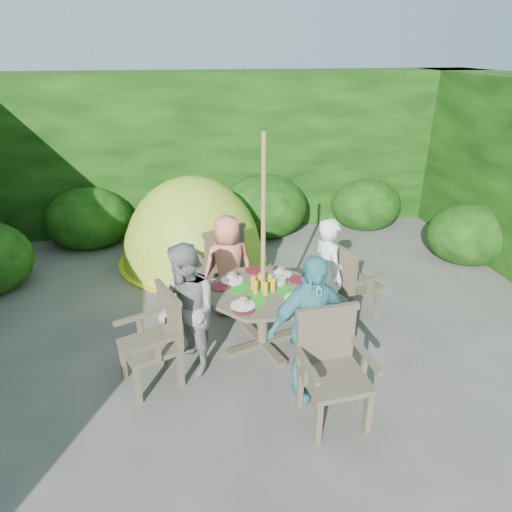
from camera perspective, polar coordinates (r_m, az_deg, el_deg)
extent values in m
plane|color=#4D4B45|center=(4.78, 1.34, -12.02)|extent=(60.00, 60.00, 0.00)
cube|color=black|center=(7.95, -4.23, 13.06)|extent=(9.00, 1.00, 2.50)
cylinder|color=#433B2C|center=(4.71, 0.84, -7.96)|extent=(0.11, 0.11, 0.63)
cube|color=#433B2C|center=(4.87, 0.81, -10.79)|extent=(0.81, 0.36, 0.06)
cube|color=#433B2C|center=(4.87, 0.81, -10.79)|extent=(0.36, 0.81, 0.06)
cylinder|color=#433B2C|center=(4.54, 0.86, -4.45)|extent=(1.45, 1.45, 0.04)
cylinder|color=#1F9E1B|center=(4.32, -0.39, -5.79)|extent=(0.26, 0.26, 0.00)
cylinder|color=#1F9E1B|center=(4.50, 4.16, -4.51)|extent=(0.26, 0.26, 0.00)
cylinder|color=#1F9E1B|center=(4.58, -2.38, -3.93)|extent=(0.26, 0.26, 0.00)
cylinder|color=#1F9E1B|center=(4.75, 2.00, -2.80)|extent=(0.26, 0.26, 0.00)
cylinder|color=#1F9E1B|center=(4.53, 0.86, -4.22)|extent=(0.26, 0.26, 0.00)
cylinder|color=white|center=(4.81, 3.08, -2.32)|extent=(0.23, 0.23, 0.01)
cylinder|color=white|center=(4.70, -3.02, -3.01)|extent=(0.23, 0.23, 0.01)
cylinder|color=white|center=(4.26, -1.66, -6.20)|extent=(0.23, 0.23, 0.01)
cylinder|color=white|center=(4.38, 5.05, -5.33)|extent=(0.23, 0.23, 0.01)
cylinder|color=#B70C1A|center=(4.73, 5.33, -2.93)|extent=(0.20, 0.20, 0.01)
cylinder|color=#B70C1A|center=(4.90, -0.14, -1.79)|extent=(0.20, 0.20, 0.01)
cylinder|color=#B70C1A|center=(4.59, -4.42, -3.82)|extent=(0.20, 0.20, 0.01)
cylinder|color=#B70C1A|center=(4.20, -1.53, -6.69)|extent=(0.20, 0.20, 0.01)
cylinder|color=#B70C1A|center=(4.29, 5.07, -6.01)|extent=(0.20, 0.20, 0.01)
cylinder|color=green|center=(4.64, 2.76, -3.07)|extent=(0.17, 0.17, 0.06)
cylinder|color=olive|center=(4.34, 0.90, 0.81)|extent=(0.06, 0.06, 2.20)
cube|color=#433B2C|center=(5.27, 12.08, -3.62)|extent=(0.62, 0.63, 0.05)
cube|color=#433B2C|center=(5.38, 14.98, -5.83)|extent=(0.06, 0.06, 0.39)
cube|color=#433B2C|center=(5.63, 11.99, -4.08)|extent=(0.06, 0.06, 0.39)
cube|color=#433B2C|center=(5.12, 11.77, -7.16)|extent=(0.06, 0.06, 0.39)
cube|color=#433B2C|center=(5.38, 8.79, -5.26)|extent=(0.06, 0.06, 0.39)
cube|color=#433B2C|center=(5.02, 10.47, -1.77)|extent=(0.22, 0.46, 0.47)
cube|color=#433B2C|center=(5.04, 14.15, -2.85)|extent=(0.45, 0.22, 0.04)
cube|color=#433B2C|center=(5.34, 10.48, -0.84)|extent=(0.45, 0.22, 0.04)
cube|color=#433B2C|center=(4.30, -13.20, -10.95)|extent=(0.61, 0.62, 0.05)
cube|color=#433B2C|center=(4.54, -16.31, -12.41)|extent=(0.06, 0.06, 0.39)
cube|color=#433B2C|center=(4.23, -14.58, -15.35)|extent=(0.06, 0.06, 0.39)
cube|color=#433B2C|center=(4.63, -11.47, -11.01)|extent=(0.06, 0.06, 0.39)
cube|color=#433B2C|center=(4.32, -9.39, -13.74)|extent=(0.06, 0.06, 0.39)
cube|color=#433B2C|center=(4.23, -10.71, -7.37)|extent=(0.22, 0.46, 0.46)
cube|color=#433B2C|center=(4.40, -14.54, -7.40)|extent=(0.44, 0.22, 0.04)
cube|color=#433B2C|center=(4.01, -12.24, -10.56)|extent=(0.44, 0.22, 0.04)
cube|color=#433B2C|center=(5.58, -5.17, -1.14)|extent=(0.69, 0.68, 0.05)
cube|color=#433B2C|center=(5.95, -4.41, -1.75)|extent=(0.07, 0.07, 0.42)
cube|color=#433B2C|center=(5.75, -8.11, -2.91)|extent=(0.07, 0.07, 0.42)
cube|color=#433B2C|center=(5.62, -1.98, -3.37)|extent=(0.07, 0.07, 0.42)
cube|color=#433B2C|center=(5.41, -5.83, -4.68)|extent=(0.07, 0.07, 0.42)
cube|color=#433B2C|center=(5.28, -3.90, 0.58)|extent=(0.48, 0.27, 0.50)
cube|color=#433B2C|center=(5.62, -2.99, 1.39)|extent=(0.27, 0.47, 0.04)
cube|color=#433B2C|center=(5.38, -7.61, 0.06)|extent=(0.27, 0.47, 0.04)
cube|color=#433B2C|center=(3.87, 9.83, -14.88)|extent=(0.54, 0.52, 0.05)
cube|color=#433B2C|center=(3.80, 7.81, -19.94)|extent=(0.05, 0.05, 0.41)
cube|color=#433B2C|center=(3.95, 13.87, -18.47)|extent=(0.05, 0.05, 0.41)
cube|color=#433B2C|center=(4.09, 5.53, -15.94)|extent=(0.05, 0.05, 0.41)
cube|color=#433B2C|center=(4.23, 11.16, -14.77)|extent=(0.05, 0.05, 0.41)
cube|color=#433B2C|center=(3.88, 8.72, -9.82)|extent=(0.50, 0.08, 0.48)
cube|color=#433B2C|center=(3.67, 6.35, -13.31)|extent=(0.09, 0.49, 0.04)
cube|color=#433B2C|center=(3.85, 13.54, -11.87)|extent=(0.09, 0.49, 0.04)
imported|color=white|center=(4.95, 8.95, -2.30)|extent=(0.39, 0.51, 1.27)
imported|color=gray|center=(4.25, -8.62, -6.88)|extent=(0.71, 0.78, 1.30)
imported|color=#EC8061|center=(5.20, -3.52, -1.18)|extent=(0.63, 0.46, 1.18)
imported|color=teal|center=(3.95, 6.69, -8.98)|extent=(0.85, 0.52, 1.35)
ellipsoid|color=#86B923|center=(6.78, -7.74, -0.38)|extent=(2.37, 2.37, 2.46)
ellipsoid|color=black|center=(6.18, -8.70, -3.12)|extent=(0.75, 0.49, 0.84)
cylinder|color=gold|center=(6.78, -7.75, -0.27)|extent=(2.15, 2.15, 0.03)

